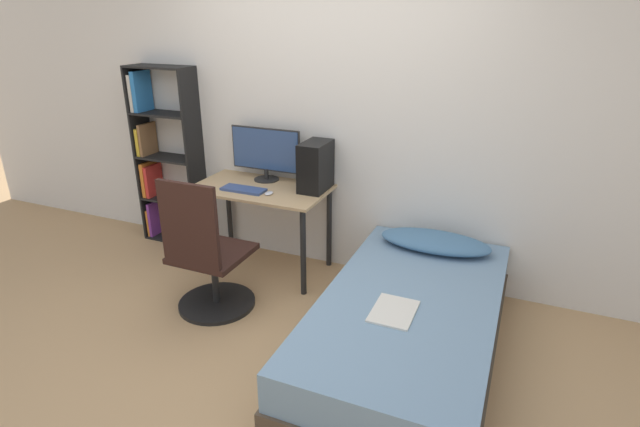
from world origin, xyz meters
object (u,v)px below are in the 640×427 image
object	(u,v)px
office_chair	(208,263)
bookshelf	(161,155)
bed	(408,327)
pc_tower	(316,166)
monitor	(266,152)
keyboard	(244,189)

from	to	relation	value
office_chair	bookshelf	bearing A→B (deg)	140.39
bookshelf	office_chair	bearing A→B (deg)	-39.61
office_chair	bed	bearing A→B (deg)	1.77
pc_tower	office_chair	bearing A→B (deg)	-118.38
office_chair	pc_tower	size ratio (longest dim) A/B	2.68
bed	monitor	xyz separation A→B (m)	(-1.46, 0.87, 0.75)
bookshelf	pc_tower	distance (m)	1.57
bookshelf	pc_tower	size ratio (longest dim) A/B	4.20
keyboard	pc_tower	distance (m)	0.60
keyboard	pc_tower	bearing A→B (deg)	26.09
bed	office_chair	bearing A→B (deg)	-178.23
monitor	pc_tower	size ratio (longest dim) A/B	1.62
pc_tower	bookshelf	bearing A→B (deg)	177.98
bed	pc_tower	xyz separation A→B (m)	(-0.98, 0.81, 0.70)
office_chair	monitor	world-z (taller)	monitor
bookshelf	bed	xyz separation A→B (m)	(2.54, -0.87, -0.61)
monitor	pc_tower	distance (m)	0.48
bookshelf	bed	size ratio (longest dim) A/B	0.81
bed	monitor	distance (m)	1.86
office_chair	keyboard	distance (m)	0.70
monitor	keyboard	distance (m)	0.39
bookshelf	bed	distance (m)	2.76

